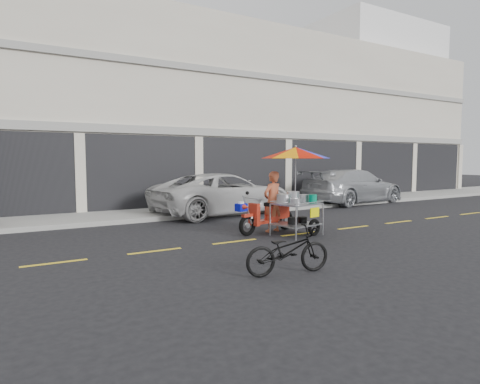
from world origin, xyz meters
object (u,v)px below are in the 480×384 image
silver_pickup (353,186)px  near_bicycle (288,251)px  food_vendor_rig (287,178)px  white_pickup (224,194)px

silver_pickup → near_bicycle: 12.07m
silver_pickup → food_vendor_rig: (-7.12, -4.48, 0.71)m
silver_pickup → food_vendor_rig: 8.44m
silver_pickup → white_pickup: bearing=84.9°
near_bicycle → food_vendor_rig: food_vendor_rig is taller
food_vendor_rig → silver_pickup: bearing=20.9°
white_pickup → silver_pickup: (6.75, 0.19, 0.03)m
silver_pickup → near_bicycle: (-9.41, -7.56, -0.36)m
white_pickup → silver_pickup: bearing=-96.1°
white_pickup → food_vendor_rig: 4.37m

